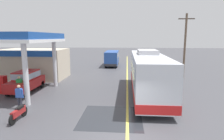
{
  "coord_description": "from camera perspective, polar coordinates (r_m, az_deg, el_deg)",
  "views": [
    {
      "loc": [
        -0.08,
        -8.38,
        4.74
      ],
      "look_at": [
        -1.5,
        10.0,
        1.6
      ],
      "focal_mm": 30.85,
      "sensor_mm": 36.0,
      "label": 1
    }
  ],
  "objects": [
    {
      "name": "motorcycle_parked_forecourt",
      "position": [
        12.57,
        -25.97,
        -11.35
      ],
      "size": [
        0.55,
        1.8,
        0.92
      ],
      "color": "black",
      "rests_on": "ground"
    },
    {
      "name": "ground",
      "position": [
        28.78,
        4.52,
        0.16
      ],
      "size": [
        120.0,
        120.0,
        0.0
      ],
      "primitive_type": "plane",
      "color": "#424247"
    },
    {
      "name": "utility_pole_roadside",
      "position": [
        23.91,
        20.8,
        6.99
      ],
      "size": [
        1.8,
        0.24,
        7.41
      ],
      "color": "brown",
      "rests_on": "ground"
    },
    {
      "name": "wet_puddle_patch",
      "position": [
        11.89,
        -0.26,
        -13.82
      ],
      "size": [
        3.64,
        3.72,
        0.01
      ],
      "primitive_type": "cube",
      "color": "#26282D",
      "rests_on": "ground"
    },
    {
      "name": "coach_bus_main",
      "position": [
        16.1,
        10.63,
        -1.32
      ],
      "size": [
        2.6,
        11.04,
        3.69
      ],
      "color": "silver",
      "rests_on": "ground"
    },
    {
      "name": "pedestrian_by_shop",
      "position": [
        17.32,
        -25.74,
        -4.01
      ],
      "size": [
        0.55,
        0.22,
        1.66
      ],
      "color": "#33333F",
      "rests_on": "ground"
    },
    {
      "name": "lane_divider_stripe",
      "position": [
        23.86,
        4.53,
        -1.81
      ],
      "size": [
        0.16,
        50.0,
        0.01
      ],
      "primitive_type": "cube",
      "color": "#D8CC4C",
      "rests_on": "ground"
    },
    {
      "name": "pedestrian_near_pump",
      "position": [
        14.22,
        -25.75,
        -6.85
      ],
      "size": [
        0.55,
        0.22,
        1.66
      ],
      "color": "#33333F",
      "rests_on": "ground"
    },
    {
      "name": "car_at_pump",
      "position": [
        18.65,
        -24.09,
        -2.72
      ],
      "size": [
        1.7,
        4.2,
        1.82
      ],
      "color": "maroon",
      "rests_on": "ground"
    },
    {
      "name": "minibus_opposing_lane",
      "position": [
        32.18,
        -0.01,
        3.84
      ],
      "size": [
        2.04,
        6.13,
        2.44
      ],
      "color": "#264C9E",
      "rests_on": "ground"
    },
    {
      "name": "gas_station_roadside",
      "position": [
        22.25,
        -24.24,
        3.36
      ],
      "size": [
        9.1,
        11.95,
        5.1
      ],
      "color": "#194799",
      "rests_on": "ground"
    }
  ]
}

